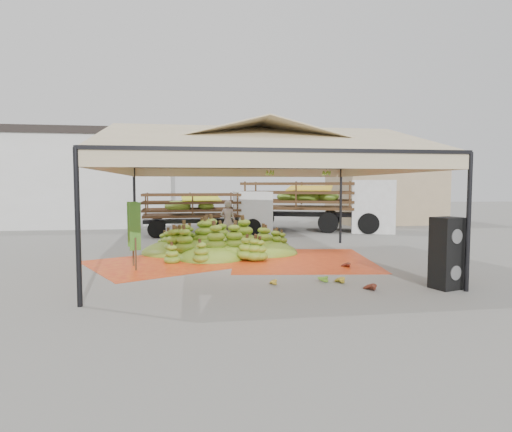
{
  "coord_description": "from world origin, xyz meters",
  "views": [
    {
      "loc": [
        -1.87,
        -12.37,
        2.28
      ],
      "look_at": [
        0.2,
        1.5,
        1.3
      ],
      "focal_mm": 30.0,
      "sensor_mm": 36.0,
      "label": 1
    }
  ],
  "objects": [
    {
      "name": "ground",
      "position": [
        0.0,
        0.0,
        0.0
      ],
      "size": [
        90.0,
        90.0,
        0.0
      ],
      "primitive_type": "plane",
      "color": "slate",
      "rests_on": "ground"
    },
    {
      "name": "vendor",
      "position": [
        -0.46,
        4.67,
        0.87
      ],
      "size": [
        0.74,
        0.63,
        1.73
      ],
      "primitive_type": "imported",
      "rotation": [
        0.0,
        0.0,
        2.74
      ],
      "color": "gray",
      "rests_on": "ground"
    },
    {
      "name": "hand_green",
      "position": [
        1.13,
        -2.63,
        0.11
      ],
      "size": [
        0.63,
        0.62,
        0.22
      ],
      "primitive_type": "ellipsoid",
      "rotation": [
        0.0,
        0.0,
        -0.71
      ],
      "color": "#517518",
      "rests_on": "ground"
    },
    {
      "name": "hand_red_b",
      "position": [
        2.32,
        -1.04,
        0.1
      ],
      "size": [
        0.53,
        0.48,
        0.2
      ],
      "primitive_type": "ellipsoid",
      "rotation": [
        0.0,
        0.0,
        0.31
      ],
      "color": "#571A13",
      "rests_on": "ground"
    },
    {
      "name": "building_white",
      "position": [
        -10.0,
        14.0,
        2.71
      ],
      "size": [
        14.3,
        6.3,
        5.4
      ],
      "color": "silver",
      "rests_on": "ground"
    },
    {
      "name": "truck_left",
      "position": [
        -0.93,
        7.82,
        1.24
      ],
      "size": [
        5.99,
        2.35,
        2.02
      ],
      "rotation": [
        0.0,
        0.0,
        0.06
      ],
      "color": "#452717",
      "rests_on": "ground"
    },
    {
      "name": "truck_right",
      "position": [
        4.79,
        8.79,
        1.59
      ],
      "size": [
        7.91,
        5.02,
        2.57
      ],
      "rotation": [
        0.0,
        0.0,
        -0.36
      ],
      "color": "#4E2D1A",
      "rests_on": "ground"
    },
    {
      "name": "building_tan",
      "position": [
        10.0,
        13.0,
        2.07
      ],
      "size": [
        6.3,
        5.3,
        4.1
      ],
      "color": "tan",
      "rests_on": "ground"
    },
    {
      "name": "canopy_tent",
      "position": [
        0.0,
        0.0,
        3.3
      ],
      "size": [
        8.1,
        8.1,
        4.0
      ],
      "color": "black",
      "rests_on": "ground"
    },
    {
      "name": "tarp_right",
      "position": [
        1.45,
        0.36,
        0.01
      ],
      "size": [
        4.72,
        4.9,
        0.01
      ],
      "primitive_type": "cube",
      "rotation": [
        0.0,
        0.0,
        -0.13
      ],
      "color": "#DC4614",
      "rests_on": "ground"
    },
    {
      "name": "hanging_bunches",
      "position": [
        0.85,
        -1.59,
        2.62
      ],
      "size": [
        1.74,
        0.24,
        0.2
      ],
      "color": "#5C801A",
      "rests_on": "ground"
    },
    {
      "name": "tarp_left",
      "position": [
        -2.79,
        0.34,
        0.01
      ],
      "size": [
        5.1,
        5.02,
        0.01
      ],
      "primitive_type": "cube",
      "rotation": [
        0.0,
        0.0,
        0.47
      ],
      "color": "orange",
      "rests_on": "ground"
    },
    {
      "name": "hand_yellow_b",
      "position": [
        -0.12,
        -2.8,
        0.09
      ],
      "size": [
        0.44,
        0.36,
        0.19
      ],
      "primitive_type": "ellipsoid",
      "rotation": [
        0.0,
        0.0,
        -0.06
      ],
      "color": "gold",
      "rests_on": "ground"
    },
    {
      "name": "banana_heap",
      "position": [
        -0.86,
        1.98,
        0.59
      ],
      "size": [
        6.32,
        5.59,
        1.17
      ],
      "primitive_type": "ellipsoid",
      "rotation": [
        0.0,
        0.0,
        -0.22
      ],
      "color": "#466E17",
      "rests_on": "ground"
    },
    {
      "name": "hand_yellow_a",
      "position": [
        1.45,
        -2.88,
        0.11
      ],
      "size": [
        0.51,
        0.42,
        0.23
      ],
      "primitive_type": "ellipsoid",
      "rotation": [
        0.0,
        0.0,
        -0.03
      ],
      "color": "#B08923",
      "rests_on": "ground"
    },
    {
      "name": "banana_leaves",
      "position": [
        -3.39,
        -0.3,
        0.0
      ],
      "size": [
        0.96,
        1.36,
        3.7
      ],
      "primitive_type": null,
      "color": "#336A1C",
      "rests_on": "ground"
    },
    {
      "name": "hand_red_a",
      "position": [
        1.89,
        -3.66,
        0.11
      ],
      "size": [
        0.56,
        0.49,
        0.22
      ],
      "primitive_type": "ellipsoid",
      "rotation": [
        0.0,
        0.0,
        0.2
      ],
      "color": "#5B2115",
      "rests_on": "ground"
    },
    {
      "name": "speaker_stack",
      "position": [
        3.7,
        -3.7,
        0.8
      ],
      "size": [
        0.7,
        0.65,
        1.6
      ],
      "rotation": [
        0.0,
        0.0,
        0.3
      ],
      "color": "black",
      "rests_on": "ground"
    }
  ]
}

